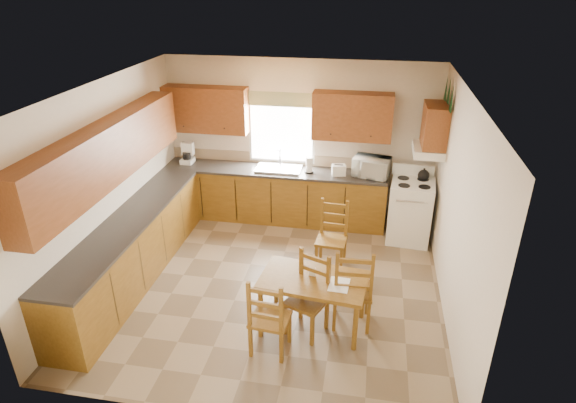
% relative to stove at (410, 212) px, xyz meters
% --- Properties ---
extents(floor, '(4.50, 4.50, 0.00)m').
position_rel_stove_xyz_m(floor, '(-1.88, -1.64, -0.48)').
color(floor, '#836F52').
rests_on(floor, ground).
extents(ceiling, '(4.50, 4.50, 0.00)m').
position_rel_stove_xyz_m(ceiling, '(-1.88, -1.64, 2.22)').
color(ceiling, '#8F5D20').
rests_on(ceiling, floor).
extents(wall_left, '(4.50, 4.50, 0.00)m').
position_rel_stove_xyz_m(wall_left, '(-4.13, -1.64, 0.87)').
color(wall_left, beige).
rests_on(wall_left, floor).
extents(wall_right, '(4.50, 4.50, 0.00)m').
position_rel_stove_xyz_m(wall_right, '(0.37, -1.64, 0.87)').
color(wall_right, beige).
rests_on(wall_right, floor).
extents(wall_back, '(4.50, 4.50, 0.00)m').
position_rel_stove_xyz_m(wall_back, '(-1.88, 0.61, 0.87)').
color(wall_back, beige).
rests_on(wall_back, floor).
extents(wall_front, '(4.50, 4.50, 0.00)m').
position_rel_stove_xyz_m(wall_front, '(-1.88, -3.89, 0.87)').
color(wall_front, beige).
rests_on(wall_front, floor).
extents(lower_cab_back, '(3.75, 0.60, 0.88)m').
position_rel_stove_xyz_m(lower_cab_back, '(-2.25, 0.31, -0.04)').
color(lower_cab_back, brown).
rests_on(lower_cab_back, floor).
extents(lower_cab_left, '(0.60, 3.60, 0.88)m').
position_rel_stove_xyz_m(lower_cab_left, '(-3.83, -1.79, -0.04)').
color(lower_cab_left, brown).
rests_on(lower_cab_left, floor).
extents(counter_back, '(3.75, 0.63, 0.04)m').
position_rel_stove_xyz_m(counter_back, '(-2.25, 0.31, 0.42)').
color(counter_back, '#332E2A').
rests_on(counter_back, lower_cab_back).
extents(counter_left, '(0.63, 3.60, 0.04)m').
position_rel_stove_xyz_m(counter_left, '(-3.83, -1.79, 0.42)').
color(counter_left, '#332E2A').
rests_on(counter_left, lower_cab_left).
extents(backsplash, '(3.75, 0.01, 0.18)m').
position_rel_stove_xyz_m(backsplash, '(-2.25, 0.60, 0.53)').
color(backsplash, '#9B8362').
rests_on(backsplash, counter_back).
extents(upper_cab_back_left, '(1.41, 0.33, 0.75)m').
position_rel_stove_xyz_m(upper_cab_back_left, '(-3.43, 0.45, 1.37)').
color(upper_cab_back_left, brown).
rests_on(upper_cab_back_left, wall_back).
extents(upper_cab_back_right, '(1.25, 0.33, 0.75)m').
position_rel_stove_xyz_m(upper_cab_back_right, '(-1.02, 0.45, 1.37)').
color(upper_cab_back_right, brown).
rests_on(upper_cab_back_right, wall_back).
extents(upper_cab_left, '(0.33, 3.60, 0.75)m').
position_rel_stove_xyz_m(upper_cab_left, '(-3.96, -1.79, 1.37)').
color(upper_cab_left, brown).
rests_on(upper_cab_left, wall_left).
extents(upper_cab_stove, '(0.33, 0.62, 0.62)m').
position_rel_stove_xyz_m(upper_cab_stove, '(0.20, 0.01, 1.42)').
color(upper_cab_stove, brown).
rests_on(upper_cab_stove, wall_right).
extents(range_hood, '(0.44, 0.62, 0.12)m').
position_rel_stove_xyz_m(range_hood, '(0.15, 0.01, 1.04)').
color(range_hood, white).
rests_on(range_hood, wall_right).
extents(window_frame, '(1.13, 0.02, 1.18)m').
position_rel_stove_xyz_m(window_frame, '(-2.18, 0.58, 1.07)').
color(window_frame, white).
rests_on(window_frame, wall_back).
extents(window_pane, '(1.05, 0.01, 1.10)m').
position_rel_stove_xyz_m(window_pane, '(-2.18, 0.58, 1.07)').
color(window_pane, white).
rests_on(window_pane, wall_back).
extents(window_valance, '(1.19, 0.01, 0.24)m').
position_rel_stove_xyz_m(window_valance, '(-2.18, 0.55, 1.57)').
color(window_valance, '#4A6C31').
rests_on(window_valance, wall_back).
extents(sink_basin, '(0.75, 0.45, 0.04)m').
position_rel_stove_xyz_m(sink_basin, '(-2.18, 0.31, 0.46)').
color(sink_basin, silver).
rests_on(sink_basin, counter_back).
extents(pine_decal_a, '(0.22, 0.22, 0.36)m').
position_rel_stove_xyz_m(pine_decal_a, '(0.33, -0.31, 1.90)').
color(pine_decal_a, '#103216').
rests_on(pine_decal_a, wall_right).
extents(pine_decal_b, '(0.22, 0.22, 0.36)m').
position_rel_stove_xyz_m(pine_decal_b, '(0.33, 0.01, 1.94)').
color(pine_decal_b, '#103216').
rests_on(pine_decal_b, wall_right).
extents(pine_decal_c, '(0.22, 0.22, 0.36)m').
position_rel_stove_xyz_m(pine_decal_c, '(0.33, 0.33, 1.90)').
color(pine_decal_c, '#103216').
rests_on(pine_decal_c, wall_right).
extents(stove, '(0.71, 0.73, 0.97)m').
position_rel_stove_xyz_m(stove, '(0.00, 0.00, 0.00)').
color(stove, white).
rests_on(stove, floor).
extents(coffeemaker, '(0.25, 0.29, 0.36)m').
position_rel_stove_xyz_m(coffeemaker, '(-3.80, 0.36, 0.62)').
color(coffeemaker, white).
rests_on(coffeemaker, counter_back).
extents(paper_towel, '(0.15, 0.15, 0.26)m').
position_rel_stove_xyz_m(paper_towel, '(-1.67, 0.29, 0.57)').
color(paper_towel, white).
rests_on(paper_towel, counter_back).
extents(toaster, '(0.24, 0.18, 0.18)m').
position_rel_stove_xyz_m(toaster, '(-1.18, 0.25, 0.53)').
color(toaster, white).
rests_on(toaster, counter_back).
extents(microwave, '(0.60, 0.48, 0.32)m').
position_rel_stove_xyz_m(microwave, '(-0.66, 0.31, 0.59)').
color(microwave, white).
rests_on(microwave, counter_back).
extents(dining_table, '(1.31, 0.84, 0.67)m').
position_rel_stove_xyz_m(dining_table, '(-1.24, -2.35, -0.15)').
color(dining_table, brown).
rests_on(dining_table, floor).
extents(chair_near_left, '(0.48, 0.46, 1.09)m').
position_rel_stove_xyz_m(chair_near_left, '(-0.78, -2.23, 0.06)').
color(chair_near_left, brown).
rests_on(chair_near_left, floor).
extents(chair_near_right, '(0.45, 0.44, 0.99)m').
position_rel_stove_xyz_m(chair_near_right, '(-1.66, -2.87, 0.01)').
color(chair_near_right, brown).
rests_on(chair_near_right, floor).
extents(chair_far_left, '(0.45, 0.43, 1.00)m').
position_rel_stove_xyz_m(chair_far_left, '(-1.15, -1.03, 0.01)').
color(chair_far_left, brown).
rests_on(chair_far_left, floor).
extents(chair_far_right, '(0.55, 0.54, 1.01)m').
position_rel_stove_xyz_m(chair_far_right, '(-1.30, -2.50, 0.02)').
color(chair_far_right, brown).
rests_on(chair_far_right, floor).
extents(table_paper, '(0.25, 0.32, 0.00)m').
position_rel_stove_xyz_m(table_paper, '(-0.94, -2.42, 0.18)').
color(table_paper, white).
rests_on(table_paper, dining_table).
extents(table_card, '(0.08, 0.03, 0.11)m').
position_rel_stove_xyz_m(table_card, '(-1.27, -2.30, 0.24)').
color(table_card, white).
rests_on(table_card, dining_table).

